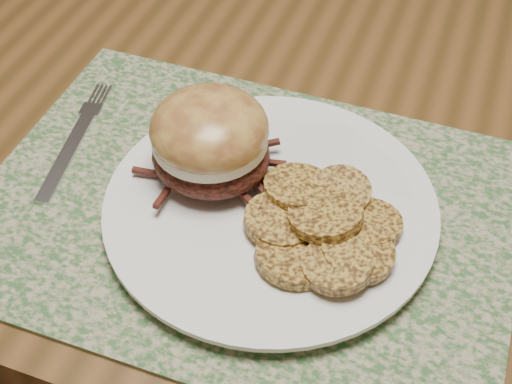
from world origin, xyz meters
TOP-DOWN VIEW (x-y plane):
  - ground at (0.00, 0.00)m, footprint 3.50×3.50m
  - dining_table at (0.00, 0.00)m, footprint 1.50×0.90m
  - placemat at (0.13, -0.26)m, footprint 0.45×0.33m
  - dinner_plate at (0.16, -0.25)m, footprint 0.26×0.26m
  - pork_sandwich at (0.10, -0.24)m, footprint 0.12×0.12m
  - roasted_potatoes at (0.20, -0.27)m, footprint 0.14×0.15m
  - fork at (-0.04, -0.23)m, footprint 0.04×0.16m

SIDE VIEW (x-z plane):
  - ground at x=0.00m, z-range 0.00..0.00m
  - dining_table at x=0.00m, z-range 0.30..1.05m
  - placemat at x=0.13m, z-range 0.75..0.75m
  - fork at x=-0.04m, z-range 0.75..0.76m
  - dinner_plate at x=0.16m, z-range 0.75..0.77m
  - roasted_potatoes at x=0.20m, z-range 0.76..0.80m
  - pork_sandwich at x=0.10m, z-range 0.77..0.85m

